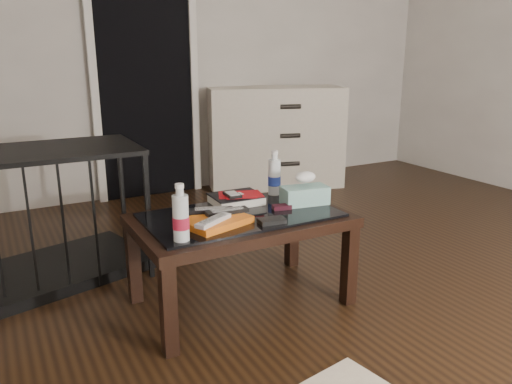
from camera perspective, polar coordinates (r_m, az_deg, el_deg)
ground at (r=2.61m, az=14.05°, el=-12.26°), size 5.00×5.00×0.00m
doorway at (r=4.30m, az=-12.57°, el=13.00°), size 0.90×0.08×2.07m
coffee_table at (r=2.39m, az=-1.75°, el=-3.95°), size 1.00×0.60×0.46m
dresser at (r=4.59m, az=2.15°, el=6.30°), size 1.29×0.83×0.90m
pet_crate at (r=2.96m, az=-21.65°, el=-4.54°), size 1.02×0.81×0.71m
magazines at (r=2.23m, az=-4.64°, el=-3.32°), size 0.33×0.28×0.03m
remote_silver at (r=2.16m, az=-4.89°, el=-3.22°), size 0.20×0.14×0.02m
remote_black_front at (r=2.27m, az=-3.32°, el=-2.21°), size 0.20×0.06×0.02m
remote_black_back at (r=2.30m, az=-5.12°, el=-2.06°), size 0.21×0.11×0.02m
textbook at (r=2.52m, az=-2.27°, el=-0.80°), size 0.26×0.21×0.05m
dvd_mailers at (r=2.51m, az=-2.11°, el=-0.27°), size 0.23×0.20×0.01m
ipod at (r=2.47m, az=-2.71°, el=-0.29°), size 0.07×0.11×0.02m
flip_phone at (r=2.44m, az=2.96°, el=-1.72°), size 0.10×0.07×0.02m
wallet at (r=2.24m, az=1.83°, el=-3.30°), size 0.13×0.08×0.02m
water_bottle_left at (r=2.03m, az=-8.62°, el=-2.32°), size 0.07×0.07×0.24m
water_bottle_right at (r=2.66m, az=2.12°, el=2.22°), size 0.08×0.08×0.24m
tissue_box at (r=2.52m, az=5.59°, el=-0.37°), size 0.25×0.15×0.09m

